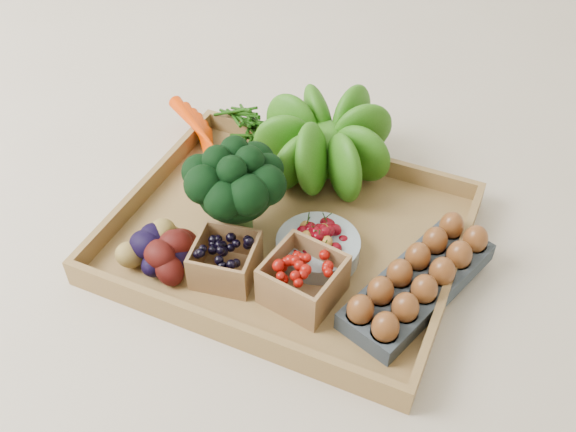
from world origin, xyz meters
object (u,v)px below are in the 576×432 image
at_px(tray, 288,239).
at_px(broccoli, 236,203).
at_px(egg_carton, 418,285).
at_px(cherry_bowl, 318,248).

xyz_separation_m(tray, broccoli, (-0.08, -0.02, 0.07)).
xyz_separation_m(tray, egg_carton, (0.23, -0.03, 0.02)).
height_order(tray, egg_carton, egg_carton).
bearing_deg(broccoli, cherry_bowl, 0.69).
bearing_deg(cherry_bowl, egg_carton, -2.52).
xyz_separation_m(cherry_bowl, egg_carton, (0.17, -0.01, -0.00)).
height_order(tray, broccoli, broccoli).
bearing_deg(tray, broccoli, -163.18).
bearing_deg(cherry_bowl, tray, 160.15).
bearing_deg(broccoli, tray, 16.82).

